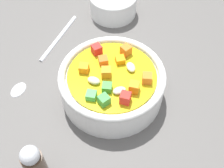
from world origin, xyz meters
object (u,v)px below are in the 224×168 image
object	(u,v)px
soup_bowl_main	(112,83)
side_bowl_small	(113,4)
pepper_shaker	(35,164)
spoon	(44,55)

from	to	relation	value
soup_bowl_main	side_bowl_small	distance (cm)	21.82
soup_bowl_main	pepper_shaker	size ratio (longest dim) A/B	2.07
spoon	soup_bowl_main	bearing A→B (deg)	79.11
soup_bowl_main	spoon	size ratio (longest dim) A/B	0.84
spoon	side_bowl_small	xyz separation A→B (cm)	(-14.73, -11.18, 2.01)
spoon	side_bowl_small	distance (cm)	18.61
spoon	pepper_shaker	distance (cm)	23.48
soup_bowl_main	pepper_shaker	bearing A→B (deg)	46.94
soup_bowl_main	side_bowl_small	xyz separation A→B (cm)	(-3.06, -21.59, -0.74)
soup_bowl_main	side_bowl_small	bearing A→B (deg)	-98.06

